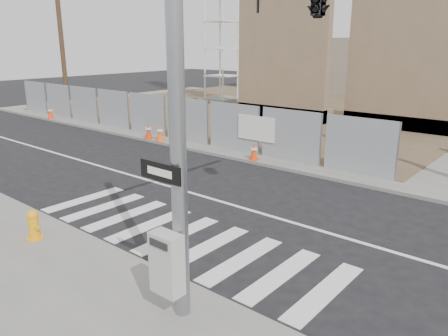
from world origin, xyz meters
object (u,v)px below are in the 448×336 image
Objects in this scene: traffic_cone_c at (160,133)px; traffic_cone_d at (254,152)px; traffic_cone_b at (148,131)px; fire_hydrant at (33,225)px; signal_pole at (280,31)px; traffic_cone_a at (50,112)px.

traffic_cone_d is (5.46, 0.00, -0.03)m from traffic_cone_c.
traffic_cone_b is 0.98× the size of traffic_cone_c.
traffic_cone_c is at bearing 127.89° from fire_hydrant.
traffic_cone_b is at bearing 151.07° from signal_pole.
signal_pole is at bearing 37.26° from fire_hydrant.
traffic_cone_a is 1.11× the size of traffic_cone_d.
fire_hydrant is 18.13m from traffic_cone_a.
signal_pole is 12.98m from traffic_cone_c.
signal_pole is 9.77× the size of fire_hydrant.
traffic_cone_b is (-11.33, 6.27, -4.30)m from signal_pole.
traffic_cone_d is at bearing 128.90° from signal_pole.
traffic_cone_c is (-10.52, 6.27, -4.30)m from signal_pole.
traffic_cone_a is 1.01× the size of traffic_cone_c.
signal_pole is 9.14m from traffic_cone_d.
traffic_cone_a reaches higher than fire_hydrant.
traffic_cone_c reaches higher than fire_hydrant.
traffic_cone_a is 9.87m from traffic_cone_c.
traffic_cone_a is 9.06m from traffic_cone_b.
traffic_cone_d is at bearing 0.00° from traffic_cone_c.
traffic_cone_c reaches higher than traffic_cone_b.
traffic_cone_c reaches higher than traffic_cone_d.
traffic_cone_b is at bearing -180.00° from traffic_cone_d.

